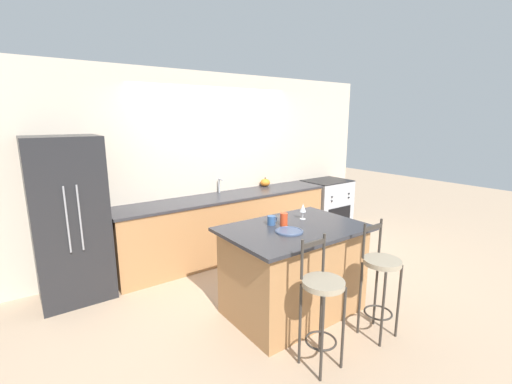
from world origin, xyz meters
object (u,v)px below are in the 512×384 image
refrigerator (70,220)px  pumpkin_decoration (265,182)px  dinner_plate (289,231)px  coffee_mug (272,220)px  oven_range (326,205)px  bar_stool_near (322,298)px  wine_glass (303,208)px  tumbler_cup (284,219)px  bar_stool_far (380,275)px

refrigerator → pumpkin_decoration: size_ratio=11.70×
dinner_plate → coffee_mug: (0.01, 0.29, 0.04)m
oven_range → bar_stool_near: (-2.74, -2.49, 0.15)m
oven_range → wine_glass: bearing=-143.2°
oven_range → bar_stool_near: size_ratio=0.84×
refrigerator → coffee_mug: refrigerator is taller
dinner_plate → tumbler_cup: bearing=64.5°
bar_stool_near → coffee_mug: bar_stool_near is taller
oven_range → tumbler_cup: bearing=-146.1°
dinner_plate → coffee_mug: size_ratio=2.32×
bar_stool_far → dinner_plate: size_ratio=4.01×
dinner_plate → tumbler_cup: (0.09, 0.19, 0.06)m
oven_range → bar_stool_far: bar_stool_far is taller
bar_stool_far → wine_glass: 1.06m
wine_glass → bar_stool_near: bearing=-125.0°
oven_range → bar_stool_near: bearing=-137.7°
oven_range → bar_stool_far: 3.20m
bar_stool_near → coffee_mug: size_ratio=9.28×
oven_range → coffee_mug: coffee_mug is taller
tumbler_cup → oven_range: bearing=33.9°
bar_stool_far → pumpkin_decoration: 2.86m
bar_stool_far → pumpkin_decoration: bar_stool_far is taller
coffee_mug → tumbler_cup: size_ratio=0.90×
wine_glass → pumpkin_decoration: (0.84, 1.79, -0.07)m
dinner_plate → oven_range: bearing=35.9°
refrigerator → dinner_plate: bearing=-46.8°
coffee_mug → pumpkin_decoration: pumpkin_decoration is taller
refrigerator → pumpkin_decoration: bearing=4.6°
tumbler_cup → refrigerator: bearing=137.9°
oven_range → tumbler_cup: (-2.41, -1.62, 0.55)m
oven_range → dinner_plate: dinner_plate is taller
dinner_plate → bar_stool_near: bearing=-109.0°
bar_stool_near → tumbler_cup: bearing=69.5°
bar_stool_near → coffee_mug: bearing=76.1°
oven_range → bar_stool_near: bar_stool_near is taller
wine_glass → pumpkin_decoration: wine_glass is taller
wine_glass → pumpkin_decoration: bearing=64.9°
refrigerator → dinner_plate: 2.47m
refrigerator → bar_stool_near: (1.46, -2.48, -0.31)m
bar_stool_far → tumbler_cup: size_ratio=8.33×
bar_stool_far → coffee_mug: bearing=117.4°
oven_range → pumpkin_decoration: 1.38m
wine_glass → coffee_mug: 0.42m
oven_range → dinner_plate: 3.13m
refrigerator → tumbler_cup: 2.40m
oven_range → coffee_mug: bearing=-148.6°
bar_stool_far → coffee_mug: (-0.51, 0.99, 0.38)m
bar_stool_far → coffee_mug: size_ratio=9.28×
refrigerator → wine_glass: bearing=-36.4°
bar_stool_far → dinner_plate: (-0.52, 0.70, 0.34)m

